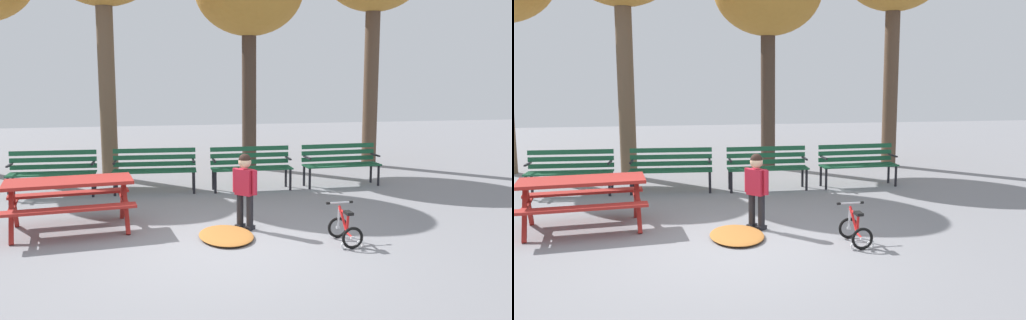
# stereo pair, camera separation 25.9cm
# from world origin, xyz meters

# --- Properties ---
(ground) EXTENTS (36.00, 36.00, 0.00)m
(ground) POSITION_xyz_m (0.00, 0.00, 0.00)
(ground) COLOR gray
(picnic_table) EXTENTS (1.96, 1.56, 0.79)m
(picnic_table) POSITION_xyz_m (-2.13, 1.23, 0.59)
(picnic_table) COLOR maroon
(picnic_table) RESTS_ON ground
(park_bench_far_left) EXTENTS (1.61, 0.50, 0.85)m
(park_bench_far_left) POSITION_xyz_m (-2.76, 3.80, 0.51)
(park_bench_far_left) COLOR #195133
(park_bench_far_left) RESTS_ON ground
(park_bench_left) EXTENTS (1.62, 0.54, 0.85)m
(park_bench_left) POSITION_xyz_m (-0.86, 3.75, 0.51)
(park_bench_left) COLOR #195133
(park_bench_left) RESTS_ON ground
(park_bench_right) EXTENTS (1.60, 0.46, 0.85)m
(park_bench_right) POSITION_xyz_m (1.04, 3.66, 0.51)
(park_bench_right) COLOR #195133
(park_bench_right) RESTS_ON ground
(park_bench_far_right) EXTENTS (1.62, 0.53, 0.85)m
(park_bench_far_right) POSITION_xyz_m (2.93, 3.71, 0.51)
(park_bench_far_right) COLOR #195133
(park_bench_far_right) RESTS_ON ground
(child_standing) EXTENTS (0.32, 0.34, 1.14)m
(child_standing) POSITION_xyz_m (0.41, 0.83, 0.68)
(child_standing) COLOR black
(child_standing) RESTS_ON ground
(kids_bicycle) EXTENTS (0.39, 0.57, 0.54)m
(kids_bicycle) POSITION_xyz_m (1.63, -0.15, 0.20)
(kids_bicycle) COLOR black
(kids_bicycle) RESTS_ON ground
(leaf_pile) EXTENTS (0.82, 1.13, 0.07)m
(leaf_pile) POSITION_xyz_m (0.07, 0.43, 0.04)
(leaf_pile) COLOR #B26B2D
(leaf_pile) RESTS_ON ground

